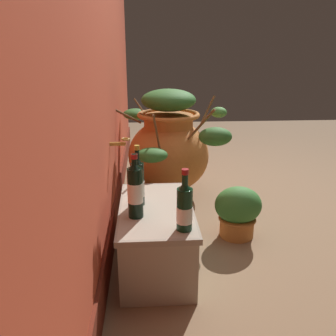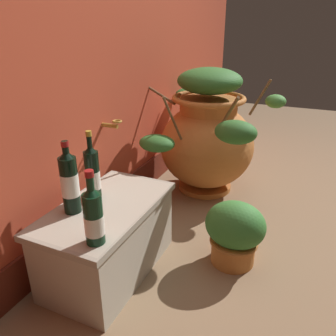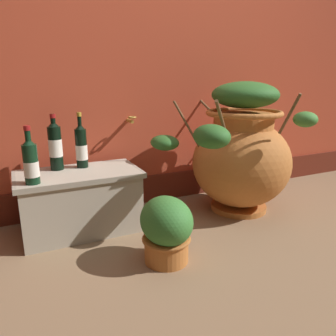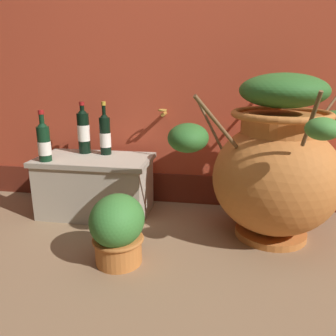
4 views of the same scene
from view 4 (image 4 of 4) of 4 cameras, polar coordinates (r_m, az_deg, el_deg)
The scene contains 8 objects.
ground_plane at distance 1.44m, azimuth 2.91°, elevation -22.59°, with size 7.00×7.00×0.00m, color #896B4C.
back_wall at distance 2.35m, azimuth 7.27°, elevation 25.69°, with size 4.40×0.33×2.60m.
terracotta_urn at distance 1.89m, azimuth 17.57°, elevation 0.68°, with size 1.07×1.14×0.89m.
stone_ledge at distance 2.21m, azimuth -12.12°, elevation -2.56°, with size 0.71×0.40×0.37m.
wine_bottle_left at distance 2.27m, azimuth -14.07°, elevation 6.21°, with size 0.08×0.08×0.33m.
wine_bottle_middle at distance 2.20m, azimuth -10.57°, elevation 5.67°, with size 0.07×0.07×0.34m.
wine_bottle_right at distance 2.14m, azimuth -20.21°, elevation 4.26°, with size 0.08×0.08×0.30m.
potted_shrub at distance 1.64m, azimuth -8.51°, elevation -10.03°, with size 0.26×0.31×0.34m.
Camera 4 is at (0.12, -1.11, 0.90)m, focal length 36.12 mm.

